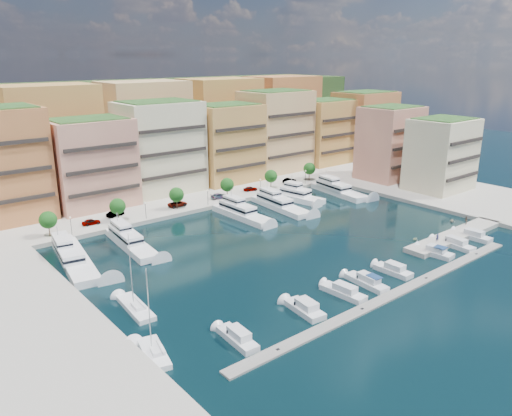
{
  "coord_description": "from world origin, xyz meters",
  "views": [
    {
      "loc": [
        -70.09,
        -74.14,
        38.96
      ],
      "look_at": [
        -2.2,
        8.54,
        6.0
      ],
      "focal_mm": 35.0,
      "sensor_mm": 36.0,
      "label": 1
    }
  ],
  "objects_px": {
    "cruiser_9": "(473,236)",
    "car_3": "(219,196)",
    "car_1": "(115,214)",
    "car_4": "(250,189)",
    "tender_1": "(415,239)",
    "tender_3": "(452,220)",
    "yacht_4": "(278,204)",
    "cruiser_5": "(393,271)",
    "person_0": "(437,237)",
    "tree_4": "(271,176)",
    "lamppost_0": "(71,223)",
    "cruiser_4": "(367,282)",
    "yacht_1": "(129,241)",
    "cruiser_7": "(435,253)",
    "lamppost_1": "(145,207)",
    "tree_5": "(309,169)",
    "car_5": "(289,180)",
    "sailboat_1": "(136,308)",
    "car_2": "(178,204)",
    "lamppost_2": "(208,195)",
    "cruiser_2": "(305,309)",
    "cruiser_0": "(238,338)",
    "person_1": "(466,220)",
    "tree_3": "(227,185)",
    "lamppost_4": "(305,175)",
    "car_0": "(91,222)",
    "tree_1": "(118,206)",
    "yacht_0": "(73,257)",
    "lamppost_3": "(260,184)",
    "cruiser_3": "(343,292)",
    "yacht_6": "(337,190)",
    "cruiser_8": "(454,244)",
    "yacht_5": "(297,196)",
    "yacht_3": "(240,212)",
    "sailboat_0": "(154,354)"
  },
  "relations": [
    {
      "from": "cruiser_9",
      "to": "car_3",
      "type": "relative_size",
      "value": 1.62
    },
    {
      "from": "car_1",
      "to": "car_4",
      "type": "height_order",
      "value": "car_1"
    },
    {
      "from": "tender_1",
      "to": "tender_3",
      "type": "bearing_deg",
      "value": -83.63
    },
    {
      "from": "yacht_4",
      "to": "cruiser_5",
      "type": "relative_size",
      "value": 2.84
    },
    {
      "from": "person_0",
      "to": "tree_4",
      "type": "bearing_deg",
      "value": -49.39
    },
    {
      "from": "lamppost_0",
      "to": "car_4",
      "type": "relative_size",
      "value": 1.04
    },
    {
      "from": "cruiser_4",
      "to": "cruiser_9",
      "type": "distance_m",
      "value": 36.75
    },
    {
      "from": "yacht_1",
      "to": "cruiser_7",
      "type": "xyz_separation_m",
      "value": [
        45.65,
        -43.89,
        -0.52
      ]
    },
    {
      "from": "lamppost_1",
      "to": "cruiser_4",
      "type": "xyz_separation_m",
      "value": [
        13.87,
        -55.81,
        -3.26
      ]
    },
    {
      "from": "tree_5",
      "to": "car_5",
      "type": "distance_m",
      "value": 7.87
    },
    {
      "from": "cruiser_5",
      "to": "sailboat_1",
      "type": "distance_m",
      "value": 46.85
    },
    {
      "from": "cruiser_4",
      "to": "car_5",
      "type": "relative_size",
      "value": 1.92
    },
    {
      "from": "car_2",
      "to": "cruiser_5",
      "type": "bearing_deg",
      "value": -170.74
    },
    {
      "from": "cruiser_7",
      "to": "person_0",
      "type": "bearing_deg",
      "value": 27.92
    },
    {
      "from": "lamppost_2",
      "to": "cruiser_4",
      "type": "height_order",
      "value": "lamppost_2"
    },
    {
      "from": "tree_5",
      "to": "cruiser_2",
      "type": "height_order",
      "value": "tree_5"
    },
    {
      "from": "yacht_4",
      "to": "cruiser_0",
      "type": "distance_m",
      "value": 64.66
    },
    {
      "from": "cruiser_2",
      "to": "car_3",
      "type": "relative_size",
      "value": 1.54
    },
    {
      "from": "lamppost_1",
      "to": "car_5",
      "type": "height_order",
      "value": "lamppost_1"
    },
    {
      "from": "cruiser_2",
      "to": "car_2",
      "type": "bearing_deg",
      "value": 78.12
    },
    {
      "from": "car_5",
      "to": "person_1",
      "type": "relative_size",
      "value": 2.37
    },
    {
      "from": "tree_3",
      "to": "lamppost_4",
      "type": "distance_m",
      "value": 28.11
    },
    {
      "from": "car_0",
      "to": "car_4",
      "type": "bearing_deg",
      "value": -85.04
    },
    {
      "from": "tree_1",
      "to": "yacht_4",
      "type": "relative_size",
      "value": 0.27
    },
    {
      "from": "yacht_0",
      "to": "sailboat_1",
      "type": "bearing_deg",
      "value": -88.1
    },
    {
      "from": "lamppost_3",
      "to": "tender_1",
      "type": "relative_size",
      "value": 3.09
    },
    {
      "from": "yacht_0",
      "to": "cruiser_3",
      "type": "relative_size",
      "value": 2.86
    },
    {
      "from": "lamppost_0",
      "to": "cruiser_4",
      "type": "relative_size",
      "value": 0.48
    },
    {
      "from": "yacht_6",
      "to": "car_5",
      "type": "bearing_deg",
      "value": 107.09
    },
    {
      "from": "yacht_4",
      "to": "car_1",
      "type": "height_order",
      "value": "yacht_4"
    },
    {
      "from": "lamppost_3",
      "to": "cruiser_8",
      "type": "height_order",
      "value": "lamppost_3"
    },
    {
      "from": "cruiser_2",
      "to": "car_4",
      "type": "xyz_separation_m",
      "value": [
        36.94,
        59.76,
        1.14
      ]
    },
    {
      "from": "lamppost_0",
      "to": "yacht_5",
      "type": "relative_size",
      "value": 0.27
    },
    {
      "from": "tree_4",
      "to": "lamppost_3",
      "type": "bearing_deg",
      "value": -159.03
    },
    {
      "from": "lamppost_2",
      "to": "yacht_3",
      "type": "height_order",
      "value": "yacht_3"
    },
    {
      "from": "tender_1",
      "to": "person_1",
      "type": "relative_size",
      "value": 0.71
    },
    {
      "from": "cruiser_4",
      "to": "cruiser_9",
      "type": "xyz_separation_m",
      "value": [
        36.75,
        0.03,
        -0.02
      ]
    },
    {
      "from": "car_3",
      "to": "tender_1",
      "type": "bearing_deg",
      "value": -160.62
    },
    {
      "from": "tree_4",
      "to": "yacht_1",
      "type": "height_order",
      "value": "tree_4"
    },
    {
      "from": "cruiser_8",
      "to": "car_5",
      "type": "xyz_separation_m",
      "value": [
        7.89,
        59.67,
        1.2
      ]
    },
    {
      "from": "tree_5",
      "to": "car_4",
      "type": "height_order",
      "value": "tree_5"
    },
    {
      "from": "lamppost_1",
      "to": "cruiser_7",
      "type": "bearing_deg",
      "value": -57.51
    },
    {
      "from": "yacht_0",
      "to": "sailboat_0",
      "type": "distance_m",
      "value": 38.51
    },
    {
      "from": "lamppost_3",
      "to": "car_1",
      "type": "distance_m",
      "value": 41.56
    },
    {
      "from": "lamppost_1",
      "to": "lamppost_3",
      "type": "xyz_separation_m",
      "value": [
        36.0,
        0.0,
        0.0
      ]
    },
    {
      "from": "lamppost_3",
      "to": "cruiser_0",
      "type": "height_order",
      "value": "lamppost_3"
    },
    {
      "from": "tender_1",
      "to": "car_5",
      "type": "relative_size",
      "value": 0.3
    },
    {
      "from": "tree_3",
      "to": "lamppost_2",
      "type": "xyz_separation_m",
      "value": [
        -8.0,
        -2.3,
        -0.92
      ]
    },
    {
      "from": "sailboat_1",
      "to": "car_3",
      "type": "relative_size",
      "value": 2.62
    },
    {
      "from": "yacht_6",
      "to": "cruiser_3",
      "type": "bearing_deg",
      "value": -137.25
    }
  ]
}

